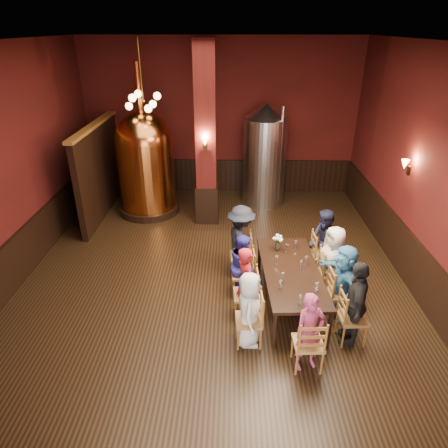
{
  "coord_description": "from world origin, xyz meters",
  "views": [
    {
      "loc": [
        0.36,
        -6.92,
        4.74
      ],
      "look_at": [
        0.2,
        0.2,
        1.18
      ],
      "focal_mm": 32.0,
      "sensor_mm": 36.0,
      "label": 1
    }
  ],
  "objects_px": {
    "person_1": "(246,283)",
    "copper_kettle": "(146,162)",
    "steel_vessel": "(265,156)",
    "person_0": "(249,310)",
    "rose_vase": "(278,240)",
    "dining_table": "(291,273)",
    "person_2": "(243,266)"
  },
  "relations": [
    {
      "from": "person_1",
      "to": "rose_vase",
      "type": "xyz_separation_m",
      "value": [
        0.65,
        1.08,
        0.27
      ]
    },
    {
      "from": "person_2",
      "to": "copper_kettle",
      "type": "bearing_deg",
      "value": 37.45
    },
    {
      "from": "person_2",
      "to": "dining_table",
      "type": "bearing_deg",
      "value": -104.55
    },
    {
      "from": "person_1",
      "to": "rose_vase",
      "type": "bearing_deg",
      "value": -50.47
    },
    {
      "from": "copper_kettle",
      "to": "steel_vessel",
      "type": "height_order",
      "value": "copper_kettle"
    },
    {
      "from": "dining_table",
      "to": "person_2",
      "type": "bearing_deg",
      "value": 158.78
    },
    {
      "from": "rose_vase",
      "to": "person_2",
      "type": "bearing_deg",
      "value": -148.39
    },
    {
      "from": "dining_table",
      "to": "person_2",
      "type": "relative_size",
      "value": 1.89
    },
    {
      "from": "person_0",
      "to": "rose_vase",
      "type": "bearing_deg",
      "value": -13.94
    },
    {
      "from": "person_2",
      "to": "copper_kettle",
      "type": "height_order",
      "value": "copper_kettle"
    },
    {
      "from": "dining_table",
      "to": "person_0",
      "type": "xyz_separation_m",
      "value": [
        -0.8,
        -1.04,
        -0.02
      ]
    },
    {
      "from": "dining_table",
      "to": "rose_vase",
      "type": "relative_size",
      "value": 7.25
    },
    {
      "from": "copper_kettle",
      "to": "person_1",
      "type": "bearing_deg",
      "value": -60.07
    },
    {
      "from": "person_0",
      "to": "person_2",
      "type": "distance_m",
      "value": 1.33
    },
    {
      "from": "person_0",
      "to": "person_2",
      "type": "bearing_deg",
      "value": 8.38
    },
    {
      "from": "dining_table",
      "to": "copper_kettle",
      "type": "xyz_separation_m",
      "value": [
        -3.42,
        4.13,
        0.76
      ]
    },
    {
      "from": "steel_vessel",
      "to": "rose_vase",
      "type": "relative_size",
      "value": 8.49
    },
    {
      "from": "person_0",
      "to": "copper_kettle",
      "type": "distance_m",
      "value": 5.85
    },
    {
      "from": "person_2",
      "to": "rose_vase",
      "type": "relative_size",
      "value": 3.83
    },
    {
      "from": "person_2",
      "to": "steel_vessel",
      "type": "distance_m",
      "value": 4.65
    },
    {
      "from": "person_1",
      "to": "copper_kettle",
      "type": "xyz_separation_m",
      "value": [
        -2.59,
        4.5,
        0.74
      ]
    },
    {
      "from": "person_0",
      "to": "steel_vessel",
      "type": "height_order",
      "value": "steel_vessel"
    },
    {
      "from": "dining_table",
      "to": "copper_kettle",
      "type": "distance_m",
      "value": 5.41
    },
    {
      "from": "person_0",
      "to": "person_2",
      "type": "relative_size",
      "value": 1.03
    },
    {
      "from": "steel_vessel",
      "to": "person_2",
      "type": "bearing_deg",
      "value": -98.6
    },
    {
      "from": "person_1",
      "to": "person_2",
      "type": "bearing_deg",
      "value": -16.52
    },
    {
      "from": "rose_vase",
      "to": "copper_kettle",
      "type": "bearing_deg",
      "value": 133.47
    },
    {
      "from": "person_2",
      "to": "rose_vase",
      "type": "distance_m",
      "value": 0.87
    },
    {
      "from": "person_1",
      "to": "steel_vessel",
      "type": "relative_size",
      "value": 0.49
    },
    {
      "from": "rose_vase",
      "to": "dining_table",
      "type": "bearing_deg",
      "value": -75.64
    },
    {
      "from": "person_1",
      "to": "copper_kettle",
      "type": "distance_m",
      "value": 5.24
    },
    {
      "from": "dining_table",
      "to": "person_2",
      "type": "height_order",
      "value": "person_2"
    }
  ]
}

